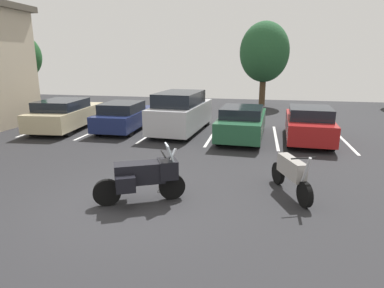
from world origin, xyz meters
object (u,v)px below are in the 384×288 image
object	(u,v)px
car_champagne	(66,114)
car_navy	(125,116)
car_green	(242,122)
car_red	(309,124)
motorcycle_touring	(144,176)
car_silver	(181,112)
motorcycle_second	(291,173)

from	to	relation	value
car_champagne	car_navy	distance (m)	2.93
car_green	car_champagne	bearing A→B (deg)	179.03
car_champagne	car_red	size ratio (longest dim) A/B	1.09
car_navy	car_green	size ratio (longest dim) A/B	0.89
car_champagne	car_green	distance (m)	8.61
motorcycle_touring	car_red	distance (m)	8.67
car_silver	car_red	world-z (taller)	car_silver
car_navy	car_red	bearing A→B (deg)	-3.51
motorcycle_touring	car_champagne	xyz separation A→B (m)	(-6.65, 7.37, 0.06)
motorcycle_touring	car_red	xyz separation A→B (m)	(4.73, 7.27, 0.04)
motorcycle_touring	motorcycle_second	distance (m)	3.71
car_navy	car_red	xyz separation A→B (m)	(8.48, -0.52, 0.04)
motorcycle_second	car_green	distance (m)	6.25
motorcycle_second	car_silver	bearing A→B (deg)	123.66
car_champagne	car_silver	bearing A→B (deg)	5.06
car_navy	motorcycle_touring	bearing A→B (deg)	-64.24
car_red	motorcycle_touring	bearing A→B (deg)	-123.02
motorcycle_second	car_silver	size ratio (longest dim) A/B	0.42
motorcycle_second	car_green	world-z (taller)	car_green
motorcycle_touring	motorcycle_second	world-z (taller)	motorcycle_touring
motorcycle_touring	car_champagne	bearing A→B (deg)	132.07
car_champagne	car_red	xyz separation A→B (m)	(11.38, -0.10, -0.02)
car_navy	car_green	bearing A→B (deg)	-5.65
motorcycle_touring	car_navy	xyz separation A→B (m)	(-3.76, 7.79, 0.00)
motorcycle_second	motorcycle_touring	bearing A→B (deg)	-161.57
car_champagne	car_red	bearing A→B (deg)	-0.50
car_champagne	car_navy	xyz separation A→B (m)	(2.89, 0.42, -0.06)
motorcycle_touring	car_silver	world-z (taller)	car_silver
car_champagne	car_red	distance (m)	11.38
car_green	car_red	xyz separation A→B (m)	(2.77, 0.05, 0.01)
car_navy	car_champagne	bearing A→B (deg)	-171.75
motorcycle_touring	car_navy	bearing A→B (deg)	115.76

